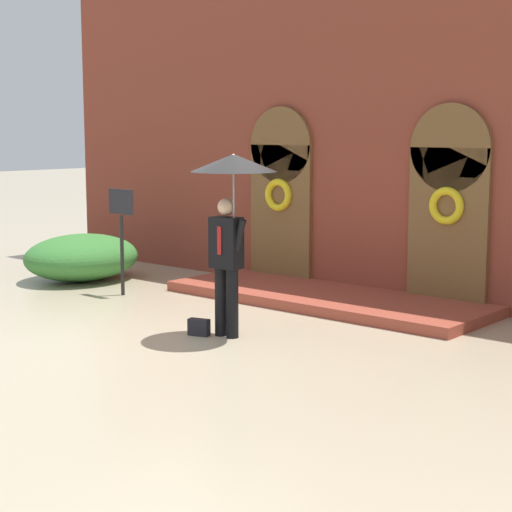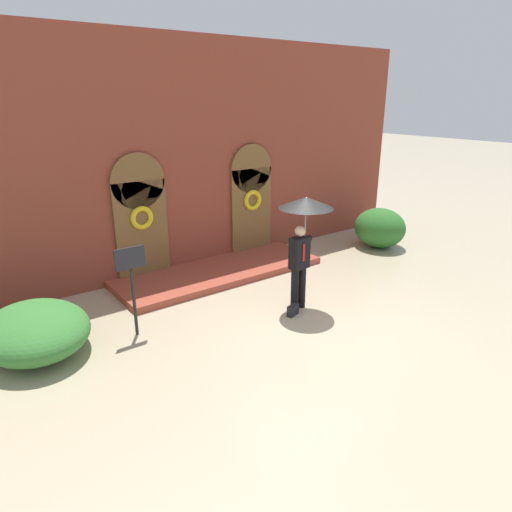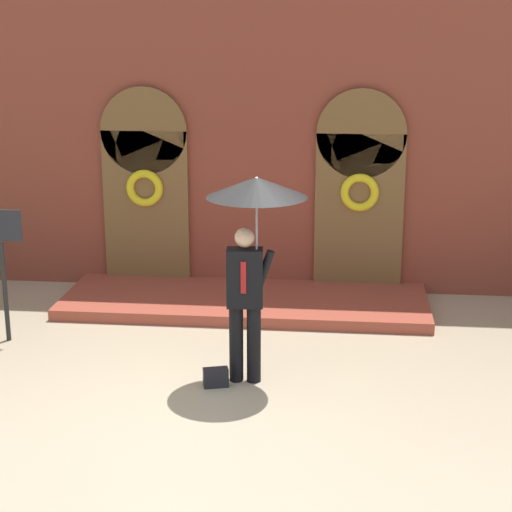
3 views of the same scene
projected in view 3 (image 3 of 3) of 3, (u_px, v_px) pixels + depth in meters
ground_plane at (212, 397)px, 9.36m from camera, size 80.00×80.00×0.00m
building_facade at (253, 111)px, 12.62m from camera, size 14.00×2.30×5.60m
person_with_umbrella at (254, 218)px, 9.25m from camera, size 1.10×1.10×2.36m
handbag at (216, 377)px, 9.58m from camera, size 0.30×0.20×0.22m
sign_post at (2, 253)px, 10.70m from camera, size 0.56×0.06×1.72m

